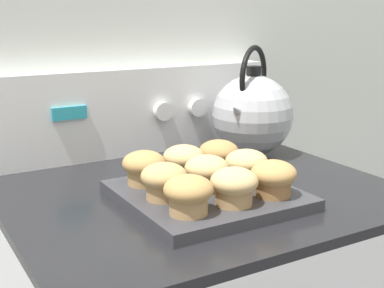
# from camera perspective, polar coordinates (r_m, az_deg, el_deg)

# --- Properties ---
(wall_back) EXTENTS (8.00, 0.05, 2.40)m
(wall_back) POSITION_cam_1_polar(r_m,az_deg,el_deg) (1.32, -7.63, 12.04)
(wall_back) COLOR silver
(wall_back) RESTS_ON ground_plane
(control_panel) EXTENTS (0.72, 0.07, 0.21)m
(control_panel) POSITION_cam_1_polar(r_m,az_deg,el_deg) (1.29, -6.37, 3.49)
(control_panel) COLOR white
(control_panel) RESTS_ON stove_range
(muffin_pan) EXTENTS (0.30, 0.30, 0.02)m
(muffin_pan) POSITION_cam_1_polar(r_m,az_deg,el_deg) (0.98, 1.55, -5.52)
(muffin_pan) COLOR #38383D
(muffin_pan) RESTS_ON stove_range
(muffin_r0_c0) EXTENTS (0.08, 0.08, 0.06)m
(muffin_r0_c0) POSITION_cam_1_polar(r_m,az_deg,el_deg) (0.85, -0.38, -5.33)
(muffin_r0_c0) COLOR tan
(muffin_r0_c0) RESTS_ON muffin_pan
(muffin_r0_c1) EXTENTS (0.08, 0.08, 0.06)m
(muffin_r0_c1) POSITION_cam_1_polar(r_m,az_deg,el_deg) (0.90, 4.52, -4.43)
(muffin_r0_c1) COLOR tan
(muffin_r0_c1) RESTS_ON muffin_pan
(muffin_r0_c2) EXTENTS (0.08, 0.08, 0.06)m
(muffin_r0_c2) POSITION_cam_1_polar(r_m,az_deg,el_deg) (0.95, 8.68, -3.54)
(muffin_r0_c2) COLOR olive
(muffin_r0_c2) RESTS_ON muffin_pan
(muffin_r1_c0) EXTENTS (0.08, 0.08, 0.06)m
(muffin_r1_c0) POSITION_cam_1_polar(r_m,az_deg,el_deg) (0.92, -3.00, -3.87)
(muffin_r1_c0) COLOR tan
(muffin_r1_c0) RESTS_ON muffin_pan
(muffin_r1_c1) EXTENTS (0.08, 0.08, 0.06)m
(muffin_r1_c1) POSITION_cam_1_polar(r_m,az_deg,el_deg) (0.97, 1.58, -2.98)
(muffin_r1_c1) COLOR tan
(muffin_r1_c1) RESTS_ON muffin_pan
(muffin_r1_c2) EXTENTS (0.08, 0.08, 0.06)m
(muffin_r1_c2) POSITION_cam_1_polar(r_m,az_deg,el_deg) (1.01, 5.82, -2.28)
(muffin_r1_c2) COLOR tan
(muffin_r1_c2) RESTS_ON muffin_pan
(muffin_r2_c0) EXTENTS (0.08, 0.08, 0.06)m
(muffin_r2_c0) POSITION_cam_1_polar(r_m,az_deg,el_deg) (1.00, -5.15, -2.44)
(muffin_r2_c0) COLOR tan
(muffin_r2_c0) RESTS_ON muffin_pan
(muffin_r2_c1) EXTENTS (0.08, 0.08, 0.06)m
(muffin_r2_c1) POSITION_cam_1_polar(r_m,az_deg,el_deg) (1.04, -0.88, -1.75)
(muffin_r2_c1) COLOR olive
(muffin_r2_c1) RESTS_ON muffin_pan
(muffin_r2_c2) EXTENTS (0.08, 0.08, 0.06)m
(muffin_r2_c2) POSITION_cam_1_polar(r_m,az_deg,el_deg) (1.08, 2.86, -1.16)
(muffin_r2_c2) COLOR tan
(muffin_r2_c2) RESTS_ON muffin_pan
(tea_kettle) EXTENTS (0.21, 0.19, 0.26)m
(tea_kettle) POSITION_cam_1_polar(r_m,az_deg,el_deg) (1.28, 6.45, 3.22)
(tea_kettle) COLOR #ADAFB5
(tea_kettle) RESTS_ON stove_range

